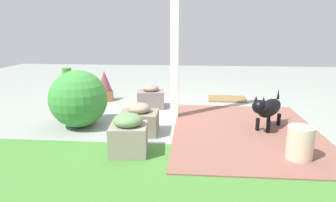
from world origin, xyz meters
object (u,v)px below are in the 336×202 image
Objects in this scene: porch_pillar at (175,32)px; terracotta_pot_tall at (69,96)px; stone_planter_mid at (139,120)px; round_shrub at (78,99)px; terracotta_pot_spiky at (105,87)px; dog at (268,108)px; stone_planter_far at (129,135)px; ceramic_urn at (300,144)px; stone_planter_nearest at (151,97)px; doormat at (227,99)px.

terracotta_pot_tall is at bearing -7.43° from porch_pillar.
stone_planter_mid is 0.61× the size of round_shrub.
round_shrub is 0.85m from terracotta_pot_tall.
dog is at bearing 151.40° from terracotta_pot_spiky.
stone_planter_far is at bearing 135.77° from round_shrub.
dog is 1.91× the size of ceramic_urn.
stone_planter_mid is 0.86× the size of terracotta_pot_spiky.
stone_planter_far is 0.58× the size of round_shrub.
round_shrub is at bearing 93.00° from terracotta_pot_spiky.
round_shrub reaches higher than stone_planter_nearest.
porch_pillar reaches higher than stone_planter_far.
stone_planter_far is 1.99m from terracotta_pot_tall.
stone_planter_far is at bearing 89.95° from stone_planter_mid.
terracotta_pot_tall is (1.25, 0.31, 0.07)m from stone_planter_nearest.
doormat is at bearing -80.21° from ceramic_urn.
round_shrub reaches higher than doormat.
stone_planter_mid is at bearing 60.78° from porch_pillar.
terracotta_pot_spiky is 2.86m from dog.
stone_planter_far is (-0.02, 1.83, 0.04)m from stone_planter_nearest.
doormat is at bearing -141.74° from round_shrub.
stone_planter_far is 2.41m from terracotta_pot_spiky.
stone_planter_far is 1.71m from ceramic_urn.
ceramic_urn is (-1.71, 0.02, -0.03)m from stone_planter_far.
ceramic_urn is at bearing 152.70° from terracotta_pot_tall.
doormat is (-1.28, -1.87, -0.16)m from stone_planter_mid.
dog is at bearing -82.94° from ceramic_urn.
porch_pillar is 4.53× the size of terracotta_pot_spiky.
stone_planter_mid is 0.69× the size of dog.
stone_planter_mid is at bearing -90.05° from stone_planter_far.
porch_pillar is 5.24× the size of stone_planter_nearest.
stone_planter_mid is 0.61m from stone_planter_far.
stone_planter_far is 0.64× the size of terracotta_pot_tall.
dog is (-2.88, 0.67, 0.05)m from terracotta_pot_tall.
terracotta_pot_tall is (1.27, -1.53, 0.04)m from stone_planter_far.
doormat is (-2.12, -1.67, -0.36)m from round_shrub.
stone_planter_mid reaches higher than doormat.
ceramic_urn is (-1.74, 1.85, 0.01)m from stone_planter_nearest.
stone_planter_far is at bearing 62.60° from doormat.
stone_planter_mid is at bearing -20.06° from ceramic_urn.
stone_planter_mid reaches higher than stone_planter_nearest.
stone_planter_far is 1.25× the size of ceramic_urn.
terracotta_pot_tall reaches higher than stone_planter_far.
round_shrub reaches higher than terracotta_pot_spiky.
ceramic_urn is at bearing 133.25° from stone_planter_nearest.
terracotta_pot_tall is (0.44, -0.72, -0.13)m from round_shrub.
round_shrub is at bearing 121.67° from terracotta_pot_tall.
stone_planter_far is at bearing 90.77° from stone_planter_nearest.
terracotta_pot_spiky is at bearing -40.56° from ceramic_urn.
porch_pillar is 3.23× the size of round_shrub.
terracotta_pot_tall is (1.27, -0.92, 0.07)m from stone_planter_mid.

